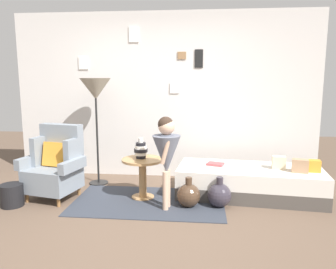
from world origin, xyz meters
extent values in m
plane|color=brown|center=(0.00, 0.00, 0.00)|extent=(12.00, 12.00, 0.00)
cube|color=silver|center=(0.00, 1.95, 1.30)|extent=(4.80, 0.10, 2.60)
cube|color=white|center=(-1.30, 1.90, 1.82)|extent=(0.16, 0.02, 0.20)
cube|color=#64645D|center=(-1.30, 1.89, 1.82)|extent=(0.12, 0.01, 0.15)
cube|color=white|center=(-0.48, 1.90, 2.25)|extent=(0.15, 0.02, 0.24)
cube|color=slate|center=(-0.48, 1.89, 2.25)|extent=(0.12, 0.01, 0.19)
cube|color=olive|center=(0.27, 1.90, 1.93)|extent=(0.13, 0.02, 0.11)
cube|color=silver|center=(0.27, 1.89, 1.93)|extent=(0.10, 0.01, 0.09)
cube|color=white|center=(0.16, 1.90, 1.43)|extent=(0.14, 0.02, 0.16)
cube|color=silver|center=(0.16, 1.89, 1.43)|extent=(0.11, 0.01, 0.12)
cube|color=black|center=(0.53, 1.90, 1.88)|extent=(0.12, 0.02, 0.27)
cube|color=silver|center=(0.53, 1.89, 1.88)|extent=(0.10, 0.01, 0.21)
cube|color=#333842|center=(-0.08, 0.70, 0.01)|extent=(1.93, 1.13, 0.01)
cylinder|color=olive|center=(-1.64, 0.55, 0.06)|extent=(0.04, 0.04, 0.12)
cylinder|color=olive|center=(-1.17, 0.44, 0.06)|extent=(0.04, 0.04, 0.12)
cylinder|color=olive|center=(-1.54, 0.98, 0.06)|extent=(0.04, 0.04, 0.12)
cylinder|color=olive|center=(-1.07, 0.88, 0.06)|extent=(0.04, 0.04, 0.12)
cube|color=gray|center=(-1.36, 0.71, 0.27)|extent=(0.71, 0.68, 0.30)
cube|color=gray|center=(-1.30, 0.94, 0.70)|extent=(0.62, 0.27, 0.55)
cube|color=gray|center=(-1.59, 0.86, 0.61)|extent=(0.15, 0.32, 0.39)
cube|color=gray|center=(-1.08, 0.75, 0.61)|extent=(0.15, 0.32, 0.39)
cube|color=gray|center=(-1.68, 0.77, 0.49)|extent=(0.20, 0.51, 0.14)
cube|color=gray|center=(-1.04, 0.62, 0.49)|extent=(0.20, 0.51, 0.14)
cube|color=orange|center=(-1.33, 0.81, 0.58)|extent=(0.39, 0.24, 0.33)
cube|color=#4C4742|center=(1.24, 1.05, 0.09)|extent=(1.97, 0.98, 0.18)
cube|color=silver|center=(1.24, 1.05, 0.29)|extent=(1.97, 0.98, 0.22)
cube|color=orange|center=(2.01, 0.94, 0.48)|extent=(0.21, 0.14, 0.15)
cube|color=tan|center=(1.84, 0.89, 0.48)|extent=(0.22, 0.16, 0.17)
cube|color=beige|center=(1.61, 1.04, 0.48)|extent=(0.18, 0.14, 0.17)
cylinder|color=tan|center=(-0.18, 0.85, 0.01)|extent=(0.30, 0.30, 0.02)
cylinder|color=tan|center=(-0.18, 0.85, 0.26)|extent=(0.10, 0.10, 0.49)
cylinder|color=tan|center=(-0.18, 0.85, 0.52)|extent=(0.55, 0.55, 0.03)
cylinder|color=black|center=(-0.20, 0.89, 0.56)|extent=(0.13, 0.13, 0.04)
cylinder|color=white|center=(-0.20, 0.89, 0.60)|extent=(0.16, 0.16, 0.04)
cylinder|color=black|center=(-0.20, 0.89, 0.64)|extent=(0.18, 0.18, 0.04)
cylinder|color=white|center=(-0.20, 0.89, 0.68)|extent=(0.16, 0.16, 0.04)
cylinder|color=black|center=(-0.20, 0.89, 0.73)|extent=(0.13, 0.13, 0.04)
cylinder|color=white|center=(-0.20, 0.89, 0.78)|extent=(0.06, 0.06, 0.06)
cylinder|color=black|center=(-0.95, 1.39, 0.01)|extent=(0.28, 0.28, 0.02)
cylinder|color=black|center=(-0.95, 1.39, 0.76)|extent=(0.03, 0.03, 1.49)
cone|color=#9E937F|center=(-0.95, 1.39, 1.43)|extent=(0.45, 0.45, 0.31)
cylinder|color=#D8AD8E|center=(0.17, 0.46, 0.24)|extent=(0.07, 0.07, 0.48)
cylinder|color=#D8AD8E|center=(0.18, 0.56, 0.24)|extent=(0.07, 0.07, 0.48)
cone|color=slate|center=(0.18, 0.51, 0.68)|extent=(0.34, 0.34, 0.46)
cylinder|color=slate|center=(0.18, 0.51, 0.84)|extent=(0.17, 0.17, 0.18)
cylinder|color=#D8AD8E|center=(0.18, 0.39, 0.75)|extent=(0.13, 0.07, 0.31)
cylinder|color=#D8AD8E|center=(0.22, 0.62, 0.75)|extent=(0.13, 0.07, 0.31)
sphere|color=#D8AD8E|center=(0.18, 0.51, 1.02)|extent=(0.20, 0.20, 0.20)
sphere|color=#38281E|center=(0.17, 0.51, 1.05)|extent=(0.19, 0.19, 0.19)
cube|color=#BE4E52|center=(0.79, 1.14, 0.42)|extent=(0.26, 0.22, 0.03)
sphere|color=#473323|center=(0.44, 0.60, 0.15)|extent=(0.29, 0.29, 0.29)
cylinder|color=#473323|center=(0.44, 0.60, 0.33)|extent=(0.08, 0.08, 0.09)
sphere|color=#332D38|center=(0.82, 0.63, 0.15)|extent=(0.30, 0.30, 0.30)
cylinder|color=#332D38|center=(0.82, 0.63, 0.34)|extent=(0.08, 0.08, 0.09)
cylinder|color=black|center=(-1.76, 0.41, 0.14)|extent=(0.28, 0.28, 0.28)
camera|label=1|loc=(0.58, -3.35, 1.59)|focal=35.62mm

